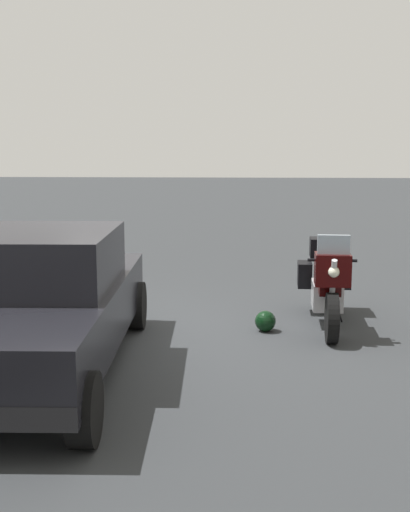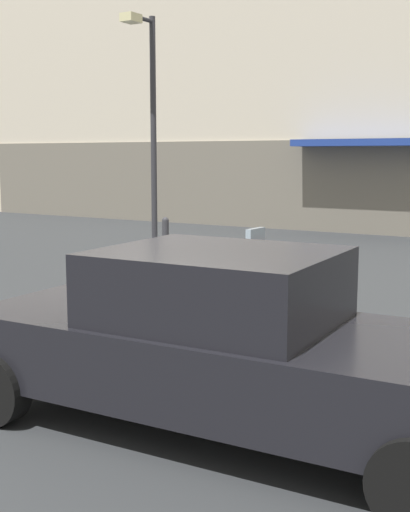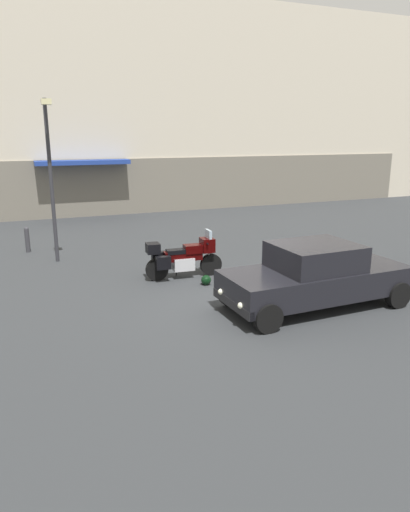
{
  "view_description": "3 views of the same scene",
  "coord_description": "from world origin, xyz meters",
  "px_view_note": "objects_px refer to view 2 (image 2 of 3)",
  "views": [
    {
      "loc": [
        8.51,
        1.15,
        2.5
      ],
      "look_at": [
        -0.43,
        0.7,
        0.99
      ],
      "focal_mm": 47.63,
      "sensor_mm": 36.0,
      "label": 1
    },
    {
      "loc": [
        4.19,
        -5.82,
        2.34
      ],
      "look_at": [
        0.05,
        1.09,
        1.13
      ],
      "focal_mm": 47.33,
      "sensor_mm": 36.0,
      "label": 2
    },
    {
      "loc": [
        -4.88,
        -9.85,
        4.06
      ],
      "look_at": [
        -0.6,
        0.82,
        1.02
      ],
      "focal_mm": 32.81,
      "sensor_mm": 36.0,
      "label": 3
    }
  ],
  "objects_px": {
    "motorcycle": "(208,276)",
    "streetlamp_curbside": "(149,119)",
    "bollard_curbside": "(165,235)",
    "car_sedan_far": "(222,341)",
    "helmet": "(199,325)"
  },
  "relations": [
    {
      "from": "motorcycle",
      "to": "streetlamp_curbside",
      "type": "height_order",
      "value": "streetlamp_curbside"
    },
    {
      "from": "streetlamp_curbside",
      "to": "motorcycle",
      "type": "bearing_deg",
      "value": -43.98
    },
    {
      "from": "streetlamp_curbside",
      "to": "bollard_curbside",
      "type": "bearing_deg",
      "value": 115.46
    },
    {
      "from": "car_sedan_far",
      "to": "streetlamp_curbside",
      "type": "xyz_separation_m",
      "value": [
        -5.35,
        6.47,
        2.28
      ]
    },
    {
      "from": "helmet",
      "to": "bollard_curbside",
      "type": "height_order",
      "value": "bollard_curbside"
    },
    {
      "from": "helmet",
      "to": "car_sedan_far",
      "type": "height_order",
      "value": "car_sedan_far"
    },
    {
      "from": "motorcycle",
      "to": "helmet",
      "type": "height_order",
      "value": "motorcycle"
    },
    {
      "from": "motorcycle",
      "to": "car_sedan_far",
      "type": "height_order",
      "value": "car_sedan_far"
    },
    {
      "from": "motorcycle",
      "to": "helmet",
      "type": "distance_m",
      "value": 1.05
    },
    {
      "from": "motorcycle",
      "to": "car_sedan_far",
      "type": "relative_size",
      "value": 0.49
    },
    {
      "from": "streetlamp_curbside",
      "to": "helmet",
      "type": "bearing_deg",
      "value": -47.82
    },
    {
      "from": "bollard_curbside",
      "to": "helmet",
      "type": "bearing_deg",
      "value": -52.32
    },
    {
      "from": "motorcycle",
      "to": "car_sedan_far",
      "type": "xyz_separation_m",
      "value": [
        2.14,
        -3.37,
        0.16
      ]
    },
    {
      "from": "car_sedan_far",
      "to": "streetlamp_curbside",
      "type": "distance_m",
      "value": 8.7
    },
    {
      "from": "motorcycle",
      "to": "car_sedan_far",
      "type": "bearing_deg",
      "value": -54.79
    }
  ]
}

